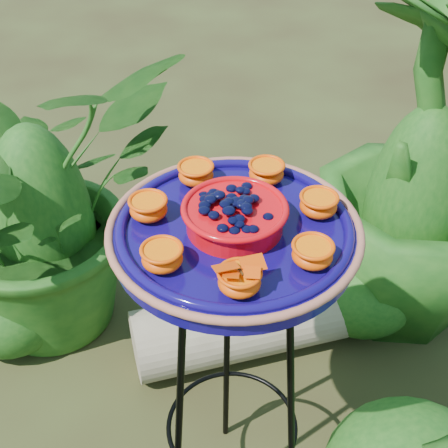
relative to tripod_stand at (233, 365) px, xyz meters
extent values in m
torus|color=black|center=(0.00, 0.00, 0.31)|extent=(0.25, 0.25, 0.01)
torus|color=black|center=(0.00, 0.00, -0.21)|extent=(0.32, 0.32, 0.01)
cylinder|color=black|center=(0.01, 0.13, -0.09)|extent=(0.02, 0.08, 0.80)
cylinder|color=black|center=(-0.12, -0.05, -0.09)|extent=(0.08, 0.04, 0.80)
cylinder|color=black|center=(0.11, -0.08, -0.09)|extent=(0.07, 0.06, 0.80)
cylinder|color=#0E0753|center=(0.00, 0.00, 0.34)|extent=(0.45, 0.45, 0.04)
torus|color=#AF614F|center=(0.00, 0.00, 0.35)|extent=(0.43, 0.43, 0.01)
torus|color=#0E0753|center=(0.00, 0.00, 0.36)|extent=(0.39, 0.39, 0.02)
cylinder|color=red|center=(0.00, 0.00, 0.37)|extent=(0.17, 0.17, 0.04)
torus|color=red|center=(0.00, 0.00, 0.39)|extent=(0.18, 0.18, 0.01)
ellipsoid|color=black|center=(0.00, 0.00, 0.40)|extent=(0.14, 0.14, 0.03)
ellipsoid|color=#F25002|center=(0.15, 0.01, 0.37)|extent=(0.06, 0.06, 0.03)
cylinder|color=orange|center=(0.15, 0.01, 0.39)|extent=(0.06, 0.06, 0.01)
ellipsoid|color=#F25002|center=(0.08, 0.12, 0.37)|extent=(0.06, 0.06, 0.03)
cylinder|color=orange|center=(0.08, 0.12, 0.39)|extent=(0.06, 0.06, 0.01)
ellipsoid|color=#F25002|center=(-0.04, 0.14, 0.37)|extent=(0.06, 0.06, 0.03)
cylinder|color=orange|center=(-0.04, 0.14, 0.39)|extent=(0.06, 0.06, 0.01)
ellipsoid|color=#F25002|center=(-0.14, 0.05, 0.37)|extent=(0.06, 0.06, 0.03)
cylinder|color=orange|center=(-0.14, 0.05, 0.39)|extent=(0.06, 0.06, 0.01)
ellipsoid|color=#F25002|center=(-0.13, -0.07, 0.37)|extent=(0.06, 0.06, 0.03)
cylinder|color=orange|center=(-0.13, -0.07, 0.39)|extent=(0.06, 0.06, 0.01)
ellipsoid|color=#F25002|center=(-0.02, -0.14, 0.37)|extent=(0.06, 0.06, 0.03)
cylinder|color=orange|center=(-0.02, -0.14, 0.39)|extent=(0.06, 0.06, 0.01)
ellipsoid|color=#F25002|center=(0.10, -0.11, 0.37)|extent=(0.06, 0.06, 0.03)
cylinder|color=orange|center=(0.10, -0.11, 0.39)|extent=(0.06, 0.06, 0.01)
cylinder|color=black|center=(-0.02, -0.14, 0.40)|extent=(0.01, 0.03, 0.00)
cube|color=#E14E04|center=(-0.04, -0.14, 0.40)|extent=(0.04, 0.03, 0.01)
cube|color=#E14E04|center=(0.00, -0.14, 0.40)|extent=(0.04, 0.03, 0.01)
cylinder|color=tan|center=(0.11, 0.44, -0.38)|extent=(0.65, 0.27, 0.21)
imported|color=#144412|center=(-0.42, 0.72, -0.05)|extent=(1.04, 1.00, 0.88)
imported|color=#144412|center=(0.66, 0.56, 0.04)|extent=(0.72, 0.72, 1.06)
camera|label=1|loc=(-0.17, -0.78, 1.00)|focal=50.00mm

